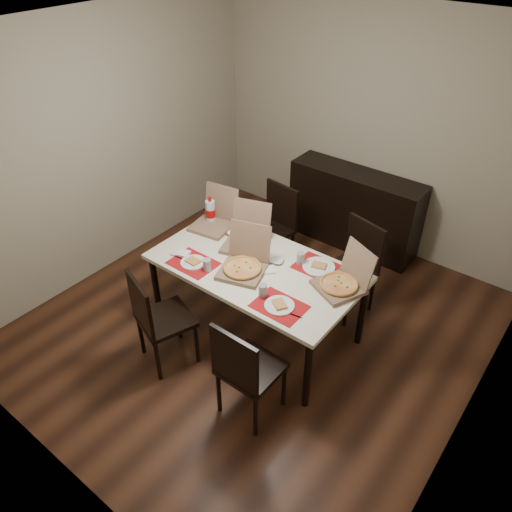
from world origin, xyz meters
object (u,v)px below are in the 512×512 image
object	(u,v)px
soda_bottle	(211,212)
pizza_box_center	(244,265)
chair_near_left	(157,317)
dining_table	(256,272)
chair_near_right	(245,369)
dip_bowl	(277,261)
sideboard	(354,209)
chair_far_right	(354,264)
chair_far_left	(274,224)

from	to	relation	value
soda_bottle	pizza_box_center	bearing A→B (deg)	-28.63
soda_bottle	chair_near_left	bearing A→B (deg)	-71.58
dining_table	chair_near_right	world-z (taller)	chair_near_right
chair_near_left	soda_bottle	distance (m)	1.21
dip_bowl	soda_bottle	size ratio (longest dim) A/B	0.41
dip_bowl	soda_bottle	distance (m)	0.90
sideboard	chair_near_left	bearing A→B (deg)	-98.37
chair_far_right	chair_near_left	bearing A→B (deg)	-119.28
chair_near_right	chair_far_right	size ratio (longest dim) A/B	1.00
sideboard	pizza_box_center	size ratio (longest dim) A/B	3.02
chair_near_left	soda_bottle	xyz separation A→B (m)	(-0.36, 1.09, 0.36)
chair_far_right	dip_bowl	xyz separation A→B (m)	(-0.40, -0.70, 0.25)
dining_table	sideboard	bearing A→B (deg)	90.58
sideboard	chair_far_right	bearing A→B (deg)	-61.48
chair_near_left	dining_table	bearing A→B (deg)	63.34
dining_table	chair_far_right	size ratio (longest dim) A/B	1.94
chair_near_right	pizza_box_center	bearing A→B (deg)	129.33
dining_table	chair_far_left	bearing A→B (deg)	117.56
sideboard	chair_near_left	size ratio (longest dim) A/B	1.61
sideboard	pizza_box_center	xyz separation A→B (m)	(-0.02, -1.95, 0.36)
chair_far_left	pizza_box_center	xyz separation A→B (m)	(0.45, -1.06, 0.30)
chair_far_left	sideboard	bearing A→B (deg)	61.87
chair_near_right	sideboard	bearing A→B (deg)	101.50
pizza_box_center	dining_table	bearing A→B (deg)	71.38
sideboard	chair_far_left	xyz separation A→B (m)	(-0.47, -0.89, 0.06)
pizza_box_center	chair_far_left	bearing A→B (deg)	113.12
chair_near_left	dip_bowl	bearing A→B (deg)	61.41
chair_far_left	chair_near_right	bearing A→B (deg)	-59.89
soda_bottle	sideboard	bearing A→B (deg)	64.09
soda_bottle	chair_far_left	bearing A→B (deg)	67.19
sideboard	chair_near_right	world-z (taller)	chair_near_right
chair_near_left	dip_bowl	xyz separation A→B (m)	(0.52, 0.96, 0.25)
dip_bowl	chair_near_left	bearing A→B (deg)	-118.59
sideboard	chair_far_right	size ratio (longest dim) A/B	1.61
pizza_box_center	dip_bowl	distance (m)	0.31
dip_bowl	dining_table	bearing A→B (deg)	-128.06
chair_near_left	sideboard	bearing A→B (deg)	81.63
chair_near_left	pizza_box_center	bearing A→B (deg)	62.07
sideboard	dip_bowl	world-z (taller)	sideboard
chair_near_right	chair_far_left	distance (m)	2.01
sideboard	chair_near_right	xyz separation A→B (m)	(0.53, -2.62, 0.06)
chair_far_right	soda_bottle	world-z (taller)	soda_bottle
chair_far_left	soda_bottle	size ratio (longest dim) A/B	3.30
chair_near_left	dip_bowl	world-z (taller)	chair_near_left
chair_near_right	chair_far_right	xyz separation A→B (m)	(0.00, 1.64, 0.00)
chair_far_right	pizza_box_center	bearing A→B (deg)	-120.24
chair_far_left	pizza_box_center	world-z (taller)	pizza_box_center
chair_far_left	chair_far_right	world-z (taller)	same
chair_near_left	pizza_box_center	world-z (taller)	pizza_box_center
dip_bowl	soda_bottle	xyz separation A→B (m)	(-0.88, 0.14, 0.11)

